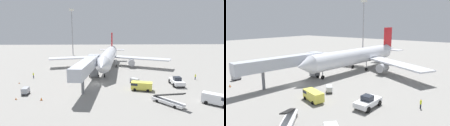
# 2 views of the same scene
# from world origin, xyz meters

# --- Properties ---
(ground_plane) EXTENTS (300.00, 300.00, 0.00)m
(ground_plane) POSITION_xyz_m (0.00, 0.00, 0.00)
(ground_plane) COLOR gray
(airplane_at_gate) EXTENTS (48.98, 48.01, 13.75)m
(airplane_at_gate) POSITION_xyz_m (3.99, 23.48, 4.69)
(airplane_at_gate) COLOR silver
(airplane_at_gate) RESTS_ON ground
(jet_bridge) EXTENTS (5.99, 24.22, 7.24)m
(jet_bridge) POSITION_xyz_m (-2.01, -0.75, 5.51)
(jet_bridge) COLOR #B2B7C1
(jet_bridge) RESTS_ON ground
(pushback_tug) EXTENTS (3.18, 6.16, 2.40)m
(pushback_tug) POSITION_xyz_m (21.81, -1.62, 1.12)
(pushback_tug) COLOR white
(pushback_tug) RESTS_ON ground
(belt_loader_truck) EXTENTS (5.58, 6.33, 3.21)m
(belt_loader_truck) POSITION_xyz_m (15.01, -14.53, 0.77)
(belt_loader_truck) COLOR white
(belt_loader_truck) RESTS_ON ground
(service_van_mid_right) EXTENTS (5.51, 3.47, 2.09)m
(service_van_mid_right) POSITION_xyz_m (11.35, -5.41, 1.20)
(service_van_mid_right) COLOR #E5DB4C
(service_van_mid_right) RESTS_ON ground
(baggage_cart_mid_center) EXTENTS (2.56, 2.64, 1.49)m
(baggage_cart_mid_center) POSITION_xyz_m (10.69, 0.50, 0.83)
(baggage_cart_mid_center) COLOR #38383D
(baggage_cart_mid_center) RESTS_ON ground
(baggage_cart_rear_left) EXTENTS (1.54, 2.29, 1.58)m
(baggage_cart_rear_left) POSITION_xyz_m (-16.05, -7.38, 0.87)
(baggage_cart_rear_left) COLOR #38383D
(baggage_cart_rear_left) RESTS_ON ground
(ground_crew_worker_foreground) EXTENTS (0.38, 0.38, 1.77)m
(ground_crew_worker_foreground) POSITION_xyz_m (29.73, 3.84, 0.94)
(ground_crew_worker_foreground) COLOR #1E2333
(ground_crew_worker_foreground) RESTS_ON ground
(ground_crew_worker_midground) EXTENTS (0.43, 0.43, 1.77)m
(ground_crew_worker_midground) POSITION_xyz_m (-20.00, 7.79, 0.94)
(ground_crew_worker_midground) COLOR #1E2333
(ground_crew_worker_midground) RESTS_ON ground
(safety_cone_alpha) EXTENTS (0.32, 0.32, 0.50)m
(safety_cone_alpha) POSITION_xyz_m (-21.58, 1.44, 0.24)
(safety_cone_alpha) COLOR black
(safety_cone_alpha) RESTS_ON ground
(safety_cone_charlie) EXTENTS (0.46, 0.46, 0.69)m
(safety_cone_charlie) POSITION_xyz_m (-11.11, -11.41, 0.34)
(safety_cone_charlie) COLOR black
(safety_cone_charlie) RESTS_ON ground
(apron_light_mast) EXTENTS (2.40, 2.40, 27.11)m
(apron_light_mast) POSITION_xyz_m (-16.78, 61.48, 18.65)
(apron_light_mast) COLOR #93969B
(apron_light_mast) RESTS_ON ground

